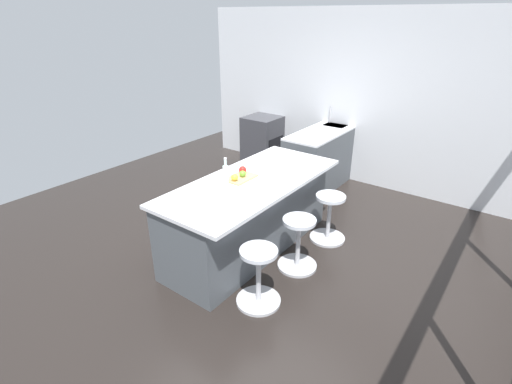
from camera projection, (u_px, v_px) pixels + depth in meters
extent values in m
plane|color=black|center=(249.00, 249.00, 4.63)|extent=(7.39, 7.39, 0.00)
cube|color=silver|center=(356.00, 99.00, 6.11)|extent=(0.12, 5.68, 2.70)
cube|color=#4C5156|center=(328.00, 155.00, 6.37)|extent=(2.01, 0.60, 0.90)
cube|color=silver|center=(331.00, 128.00, 6.17)|extent=(2.01, 0.60, 0.03)
cube|color=#38383D|center=(337.00, 128.00, 6.37)|extent=(0.44, 0.36, 0.12)
cylinder|color=#B7B7BC|center=(330.00, 114.00, 6.37)|extent=(0.02, 0.02, 0.28)
cube|color=#38383D|center=(262.00, 141.00, 7.10)|extent=(0.60, 0.60, 0.90)
cube|color=black|center=(276.00, 146.00, 6.96)|extent=(0.44, 0.01, 0.32)
cube|color=#4C5156|center=(249.00, 216.00, 4.50)|extent=(2.25, 0.79, 0.86)
cube|color=silver|center=(252.00, 182.00, 4.28)|extent=(2.31, 0.99, 0.04)
cylinder|color=#B7B7BC|center=(327.00, 238.00, 4.84)|extent=(0.44, 0.44, 0.03)
cylinder|color=#B7B7BC|center=(329.00, 218.00, 4.72)|extent=(0.05, 0.05, 0.55)
cylinder|color=silver|center=(331.00, 197.00, 4.60)|extent=(0.36, 0.36, 0.04)
cylinder|color=#B7B7BC|center=(297.00, 265.00, 4.31)|extent=(0.44, 0.44, 0.03)
cylinder|color=#B7B7BC|center=(298.00, 244.00, 4.19)|extent=(0.05, 0.05, 0.55)
cylinder|color=silver|center=(299.00, 221.00, 4.07)|extent=(0.36, 0.36, 0.04)
cylinder|color=#B7B7BC|center=(258.00, 300.00, 3.77)|extent=(0.44, 0.44, 0.03)
cylinder|color=#B7B7BC|center=(259.00, 278.00, 3.66)|extent=(0.05, 0.05, 0.55)
cylinder|color=silver|center=(259.00, 252.00, 3.53)|extent=(0.36, 0.36, 0.04)
cube|color=tan|center=(241.00, 178.00, 4.31)|extent=(0.36, 0.24, 0.02)
sphere|color=gold|center=(235.00, 177.00, 4.19)|extent=(0.08, 0.08, 0.08)
sphere|color=#609E2D|center=(243.00, 174.00, 4.29)|extent=(0.07, 0.07, 0.07)
sphere|color=red|center=(243.00, 170.00, 4.38)|extent=(0.09, 0.09, 0.09)
cylinder|color=silver|center=(226.00, 176.00, 4.10)|extent=(0.06, 0.06, 0.22)
cylinder|color=silver|center=(225.00, 163.00, 4.04)|extent=(0.03, 0.03, 0.08)
cylinder|color=#B7B7BC|center=(225.00, 159.00, 4.02)|extent=(0.03, 0.03, 0.02)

